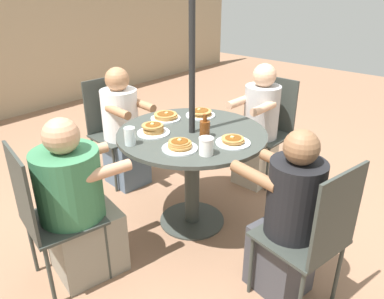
{
  "coord_description": "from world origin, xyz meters",
  "views": [
    {
      "loc": [
        -1.88,
        -1.62,
        1.78
      ],
      "look_at": [
        0.0,
        0.0,
        0.63
      ],
      "focal_mm": 35.0,
      "sensor_mm": 36.0,
      "label": 1
    }
  ],
  "objects_px": {
    "patio_chair_west": "(46,212)",
    "pancake_plate_b": "(180,146)",
    "coffee_cup": "(206,146)",
    "pancake_plate_e": "(233,141)",
    "patio_chair_east": "(269,124)",
    "diner_east": "(259,130)",
    "patio_chair_south": "(112,124)",
    "patio_chair_north": "(315,233)",
    "diner_south": "(123,132)",
    "pancake_plate_d": "(153,130)",
    "drinking_glass_a": "(130,136)",
    "syrup_bottle": "(205,128)",
    "diner_west": "(77,208)",
    "patio_table": "(192,152)",
    "pancake_plate_a": "(200,113)",
    "pancake_plate_c": "(166,117)",
    "diner_north": "(287,222)"
  },
  "relations": [
    {
      "from": "patio_table",
      "to": "pancake_plate_e",
      "type": "relative_size",
      "value": 4.64
    },
    {
      "from": "pancake_plate_b",
      "to": "patio_table",
      "type": "bearing_deg",
      "value": 25.36
    },
    {
      "from": "pancake_plate_d",
      "to": "syrup_bottle",
      "type": "distance_m",
      "value": 0.37
    },
    {
      "from": "diner_north",
      "to": "patio_chair_west",
      "type": "height_order",
      "value": "diner_north"
    },
    {
      "from": "patio_chair_east",
      "to": "patio_chair_west",
      "type": "xyz_separation_m",
      "value": [
        -2.12,
        0.26,
        0.0
      ]
    },
    {
      "from": "pancake_plate_b",
      "to": "pancake_plate_c",
      "type": "relative_size",
      "value": 1.0
    },
    {
      "from": "patio_table",
      "to": "diner_west",
      "type": "distance_m",
      "value": 0.9
    },
    {
      "from": "pancake_plate_c",
      "to": "pancake_plate_e",
      "type": "height_order",
      "value": "pancake_plate_c"
    },
    {
      "from": "patio_chair_east",
      "to": "pancake_plate_c",
      "type": "relative_size",
      "value": 4.07
    },
    {
      "from": "patio_chair_south",
      "to": "syrup_bottle",
      "type": "distance_m",
      "value": 1.23
    },
    {
      "from": "diner_west",
      "to": "syrup_bottle",
      "type": "height_order",
      "value": "diner_west"
    },
    {
      "from": "diner_west",
      "to": "drinking_glass_a",
      "type": "bearing_deg",
      "value": 99.84
    },
    {
      "from": "diner_east",
      "to": "coffee_cup",
      "type": "bearing_deg",
      "value": 105.76
    },
    {
      "from": "pancake_plate_a",
      "to": "patio_chair_north",
      "type": "bearing_deg",
      "value": -112.8
    },
    {
      "from": "diner_east",
      "to": "patio_chair_south",
      "type": "bearing_deg",
      "value": 37.71
    },
    {
      "from": "patio_chair_east",
      "to": "diner_east",
      "type": "height_order",
      "value": "diner_east"
    },
    {
      "from": "diner_east",
      "to": "diner_south",
      "type": "distance_m",
      "value": 1.22
    },
    {
      "from": "patio_chair_east",
      "to": "patio_chair_west",
      "type": "relative_size",
      "value": 1.0
    },
    {
      "from": "diner_south",
      "to": "coffee_cup",
      "type": "height_order",
      "value": "diner_south"
    },
    {
      "from": "patio_chair_west",
      "to": "pancake_plate_d",
      "type": "bearing_deg",
      "value": 99.8
    },
    {
      "from": "pancake_plate_a",
      "to": "diner_east",
      "type": "bearing_deg",
      "value": -18.3
    },
    {
      "from": "patio_chair_south",
      "to": "drinking_glass_a",
      "type": "height_order",
      "value": "patio_chair_south"
    },
    {
      "from": "pancake_plate_a",
      "to": "pancake_plate_c",
      "type": "height_order",
      "value": "pancake_plate_a"
    },
    {
      "from": "diner_south",
      "to": "diner_west",
      "type": "bearing_deg",
      "value": 41.76
    },
    {
      "from": "pancake_plate_c",
      "to": "drinking_glass_a",
      "type": "relative_size",
      "value": 1.96
    },
    {
      "from": "diner_south",
      "to": "pancake_plate_d",
      "type": "distance_m",
      "value": 0.81
    },
    {
      "from": "patio_chair_west",
      "to": "pancake_plate_b",
      "type": "relative_size",
      "value": 4.07
    },
    {
      "from": "patio_table",
      "to": "patio_chair_south",
      "type": "relative_size",
      "value": 1.14
    },
    {
      "from": "patio_chair_south",
      "to": "diner_east",
      "type": "bearing_deg",
      "value": 131.33
    },
    {
      "from": "diner_east",
      "to": "pancake_plate_e",
      "type": "bearing_deg",
      "value": 111.4
    },
    {
      "from": "syrup_bottle",
      "to": "patio_chair_south",
      "type": "bearing_deg",
      "value": 84.86
    },
    {
      "from": "syrup_bottle",
      "to": "pancake_plate_e",
      "type": "bearing_deg",
      "value": -80.92
    },
    {
      "from": "pancake_plate_a",
      "to": "pancake_plate_e",
      "type": "relative_size",
      "value": 1.0
    },
    {
      "from": "patio_chair_north",
      "to": "patio_chair_west",
      "type": "distance_m",
      "value": 1.53
    },
    {
      "from": "syrup_bottle",
      "to": "coffee_cup",
      "type": "height_order",
      "value": "syrup_bottle"
    },
    {
      "from": "patio_chair_north",
      "to": "pancake_plate_b",
      "type": "height_order",
      "value": "patio_chair_north"
    },
    {
      "from": "patio_chair_north",
      "to": "drinking_glass_a",
      "type": "height_order",
      "value": "patio_chair_north"
    },
    {
      "from": "patio_chair_south",
      "to": "syrup_bottle",
      "type": "relative_size",
      "value": 5.72
    },
    {
      "from": "diner_west",
      "to": "pancake_plate_a",
      "type": "distance_m",
      "value": 1.21
    },
    {
      "from": "patio_chair_east",
      "to": "pancake_plate_e",
      "type": "xyz_separation_m",
      "value": [
        -1.05,
        -0.31,
        0.26
      ]
    },
    {
      "from": "coffee_cup",
      "to": "pancake_plate_e",
      "type": "bearing_deg",
      "value": -7.34
    },
    {
      "from": "diner_south",
      "to": "pancake_plate_d",
      "type": "height_order",
      "value": "diner_south"
    },
    {
      "from": "diner_east",
      "to": "pancake_plate_a",
      "type": "xyz_separation_m",
      "value": [
        -0.59,
        0.2,
        0.27
      ]
    },
    {
      "from": "patio_chair_south",
      "to": "patio_chair_west",
      "type": "bearing_deg",
      "value": 41.59
    },
    {
      "from": "patio_chair_west",
      "to": "patio_chair_north",
      "type": "bearing_deg",
      "value": 45.35
    },
    {
      "from": "pancake_plate_b",
      "to": "pancake_plate_e",
      "type": "bearing_deg",
      "value": -35.51
    },
    {
      "from": "pancake_plate_a",
      "to": "pancake_plate_e",
      "type": "bearing_deg",
      "value": -118.56
    },
    {
      "from": "pancake_plate_c",
      "to": "pancake_plate_e",
      "type": "relative_size",
      "value": 1.0
    },
    {
      "from": "diner_east",
      "to": "syrup_bottle",
      "type": "distance_m",
      "value": 0.96
    },
    {
      "from": "diner_east",
      "to": "patio_chair_south",
      "type": "distance_m",
      "value": 1.35
    }
  ]
}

